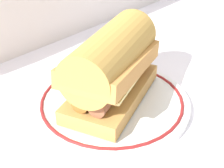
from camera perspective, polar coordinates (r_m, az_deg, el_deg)
name	(u,v)px	position (r m, az deg, el deg)	size (l,w,h in m)	color
ground_plane	(130,107)	(0.55, 3.33, -4.34)	(1.50, 1.50, 0.00)	white
plate	(112,101)	(0.55, 0.00, -3.26)	(0.28, 0.28, 0.01)	white
sausage_sandwich	(112,65)	(0.51, 0.00, 3.45)	(0.23, 0.16, 0.13)	#BE8A46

